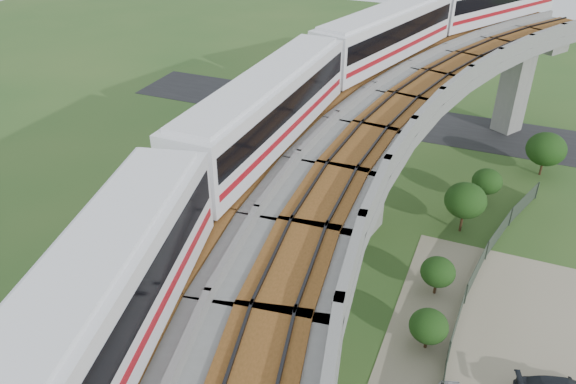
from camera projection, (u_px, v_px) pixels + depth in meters
ground at (298, 318)px, 32.44m from camera, size 160.00×160.00×0.00m
asphalt_road at (408, 122)px, 56.14m from camera, size 60.00×8.00×0.03m
viaduct at (375, 199)px, 26.49m from camera, size 19.58×73.98×11.40m
metro_train at (363, 74)px, 31.83m from camera, size 14.53×60.80×3.64m
fence at (474, 359)px, 28.86m from camera, size 3.87×38.73×1.50m
tree_0 at (546, 149)px, 45.71m from camera, size 3.18×3.18×3.74m
tree_1 at (487, 181)px, 41.71m from camera, size 2.22×2.22×3.08m
tree_2 at (466, 200)px, 38.65m from camera, size 2.88×2.88×3.77m
tree_3 at (438, 272)px, 33.43m from camera, size 2.08×2.08×2.56m
tree_4 at (429, 326)px, 29.72m from camera, size 2.10×2.10×2.48m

